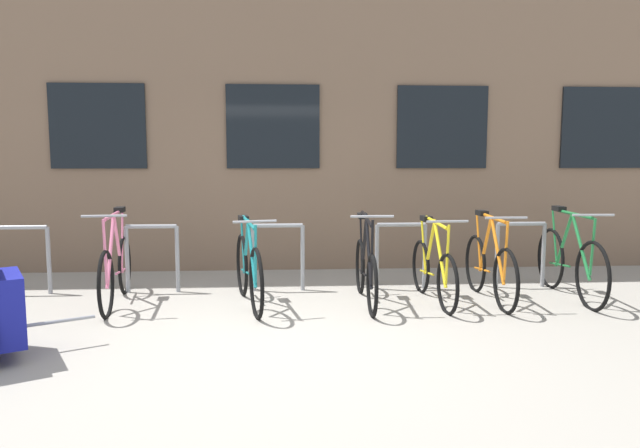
% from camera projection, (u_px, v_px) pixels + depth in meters
% --- Properties ---
extents(ground_plane, '(42.00, 42.00, 0.00)m').
position_uv_depth(ground_plane, '(268.00, 339.00, 5.10)').
color(ground_plane, '#9E998E').
extents(storefront_building, '(28.00, 6.37, 6.52)m').
position_uv_depth(storefront_building, '(276.00, 71.00, 11.04)').
color(storefront_building, '#7A604C').
rests_on(storefront_building, ground).
extents(bike_rack, '(6.64, 0.05, 0.82)m').
position_uv_depth(bike_rack, '(278.00, 249.00, 6.93)').
color(bike_rack, gray).
rests_on(bike_rack, ground).
extents(bicycle_green, '(0.44, 1.84, 1.05)m').
position_uv_depth(bicycle_green, '(570.00, 262.00, 6.60)').
color(bicycle_green, black).
rests_on(bicycle_green, ground).
extents(bicycle_teal, '(0.52, 1.73, 1.00)m').
position_uv_depth(bicycle_teal, '(249.00, 270.00, 6.25)').
color(bicycle_teal, black).
rests_on(bicycle_teal, ground).
extents(bicycle_black, '(0.44, 1.70, 1.05)m').
position_uv_depth(bicycle_black, '(366.00, 270.00, 6.35)').
color(bicycle_black, black).
rests_on(bicycle_black, ground).
extents(bicycle_yellow, '(0.44, 1.62, 0.98)m').
position_uv_depth(bicycle_yellow, '(433.00, 270.00, 6.41)').
color(bicycle_yellow, black).
rests_on(bicycle_yellow, ground).
extents(bicycle_orange, '(0.44, 1.70, 1.02)m').
position_uv_depth(bicycle_orange, '(489.00, 267.00, 6.46)').
color(bicycle_orange, black).
rests_on(bicycle_orange, ground).
extents(bicycle_pink, '(0.44, 1.79, 1.06)m').
position_uv_depth(bicycle_pink, '(116.00, 269.00, 6.31)').
color(bicycle_pink, black).
rests_on(bicycle_pink, ground).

